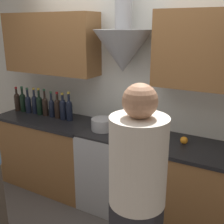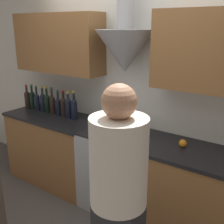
{
  "view_description": "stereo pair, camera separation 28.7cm",
  "coord_description": "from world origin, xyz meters",
  "px_view_note": "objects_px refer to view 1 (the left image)",
  "views": [
    {
      "loc": [
        1.34,
        -2.17,
        2.01
      ],
      "look_at": [
        0.0,
        0.22,
        1.16
      ],
      "focal_mm": 45.0,
      "sensor_mm": 36.0,
      "label": 1
    },
    {
      "loc": [
        1.59,
        -2.02,
        2.01
      ],
      "look_at": [
        0.0,
        0.22,
        1.16
      ],
      "focal_mm": 45.0,
      "sensor_mm": 36.0,
      "label": 2
    }
  ],
  "objects_px": {
    "stove_range": "(116,169)",
    "wine_bottle_4": "(39,104)",
    "wine_bottle_1": "(23,101)",
    "wine_bottle_3": "(35,103)",
    "wine_bottle_2": "(28,103)",
    "wine_bottle_5": "(45,105)",
    "stock_pot": "(102,124)",
    "orange_fruit": "(184,140)",
    "wine_bottle_8": "(63,108)",
    "wine_bottle_0": "(17,101)",
    "person_foreground_right": "(137,198)",
    "wine_bottle_6": "(52,107)",
    "wine_bottle_7": "(58,107)",
    "wine_bottle_9": "(69,109)",
    "mixing_bowl": "(132,130)"
  },
  "relations": [
    {
      "from": "wine_bottle_5",
      "to": "wine_bottle_6",
      "type": "bearing_deg",
      "value": 1.54
    },
    {
      "from": "wine_bottle_3",
      "to": "orange_fruit",
      "type": "relative_size",
      "value": 4.62
    },
    {
      "from": "wine_bottle_1",
      "to": "stock_pot",
      "type": "height_order",
      "value": "wine_bottle_1"
    },
    {
      "from": "stove_range",
      "to": "wine_bottle_5",
      "type": "bearing_deg",
      "value": 176.9
    },
    {
      "from": "wine_bottle_0",
      "to": "wine_bottle_3",
      "type": "xyz_separation_m",
      "value": [
        0.29,
        0.02,
        0.0
      ]
    },
    {
      "from": "stove_range",
      "to": "wine_bottle_2",
      "type": "xyz_separation_m",
      "value": [
        -1.33,
        0.04,
        0.58
      ]
    },
    {
      "from": "wine_bottle_0",
      "to": "wine_bottle_4",
      "type": "distance_m",
      "value": 0.38
    },
    {
      "from": "wine_bottle_0",
      "to": "wine_bottle_4",
      "type": "bearing_deg",
      "value": 2.45
    },
    {
      "from": "stock_pot",
      "to": "person_foreground_right",
      "type": "distance_m",
      "value": 1.33
    },
    {
      "from": "stove_range",
      "to": "person_foreground_right",
      "type": "relative_size",
      "value": 0.54
    },
    {
      "from": "wine_bottle_5",
      "to": "wine_bottle_1",
      "type": "bearing_deg",
      "value": -179.4
    },
    {
      "from": "stock_pot",
      "to": "orange_fruit",
      "type": "distance_m",
      "value": 0.89
    },
    {
      "from": "wine_bottle_1",
      "to": "wine_bottle_7",
      "type": "distance_m",
      "value": 0.58
    },
    {
      "from": "wine_bottle_1",
      "to": "wine_bottle_4",
      "type": "height_order",
      "value": "wine_bottle_4"
    },
    {
      "from": "mixing_bowl",
      "to": "person_foreground_right",
      "type": "xyz_separation_m",
      "value": [
        0.55,
        -1.09,
        -0.01
      ]
    },
    {
      "from": "wine_bottle_6",
      "to": "mixing_bowl",
      "type": "bearing_deg",
      "value": -0.37
    },
    {
      "from": "wine_bottle_8",
      "to": "stock_pot",
      "type": "bearing_deg",
      "value": -6.89
    },
    {
      "from": "wine_bottle_2",
      "to": "orange_fruit",
      "type": "distance_m",
      "value": 2.06
    },
    {
      "from": "wine_bottle_9",
      "to": "mixing_bowl",
      "type": "height_order",
      "value": "wine_bottle_9"
    },
    {
      "from": "wine_bottle_5",
      "to": "wine_bottle_4",
      "type": "bearing_deg",
      "value": -177.95
    },
    {
      "from": "wine_bottle_5",
      "to": "wine_bottle_9",
      "type": "xyz_separation_m",
      "value": [
        0.38,
        -0.0,
        0.01
      ]
    },
    {
      "from": "wine_bottle_2",
      "to": "wine_bottle_6",
      "type": "distance_m",
      "value": 0.38
    },
    {
      "from": "wine_bottle_2",
      "to": "wine_bottle_9",
      "type": "bearing_deg",
      "value": 0.98
    },
    {
      "from": "wine_bottle_0",
      "to": "wine_bottle_5",
      "type": "relative_size",
      "value": 0.94
    },
    {
      "from": "wine_bottle_2",
      "to": "wine_bottle_8",
      "type": "xyz_separation_m",
      "value": [
        0.57,
        0.01,
        0.01
      ]
    },
    {
      "from": "wine_bottle_7",
      "to": "wine_bottle_0",
      "type": "bearing_deg",
      "value": -177.77
    },
    {
      "from": "stove_range",
      "to": "wine_bottle_8",
      "type": "relative_size",
      "value": 2.75
    },
    {
      "from": "wine_bottle_0",
      "to": "wine_bottle_6",
      "type": "bearing_deg",
      "value": 2.22
    },
    {
      "from": "wine_bottle_2",
      "to": "wine_bottle_5",
      "type": "xyz_separation_m",
      "value": [
        0.28,
        0.02,
        0.01
      ]
    },
    {
      "from": "wine_bottle_3",
      "to": "person_foreground_right",
      "type": "height_order",
      "value": "person_foreground_right"
    },
    {
      "from": "wine_bottle_6",
      "to": "wine_bottle_7",
      "type": "height_order",
      "value": "wine_bottle_7"
    },
    {
      "from": "wine_bottle_1",
      "to": "wine_bottle_3",
      "type": "relative_size",
      "value": 0.99
    },
    {
      "from": "stove_range",
      "to": "wine_bottle_2",
      "type": "height_order",
      "value": "wine_bottle_2"
    },
    {
      "from": "stock_pot",
      "to": "orange_fruit",
      "type": "bearing_deg",
      "value": 3.94
    },
    {
      "from": "wine_bottle_7",
      "to": "mixing_bowl",
      "type": "distance_m",
      "value": 1.03
    },
    {
      "from": "wine_bottle_7",
      "to": "wine_bottle_8",
      "type": "relative_size",
      "value": 0.99
    },
    {
      "from": "wine_bottle_5",
      "to": "wine_bottle_2",
      "type": "bearing_deg",
      "value": -176.73
    },
    {
      "from": "stove_range",
      "to": "stock_pot",
      "type": "relative_size",
      "value": 3.73
    },
    {
      "from": "wine_bottle_1",
      "to": "stock_pot",
      "type": "relative_size",
      "value": 1.38
    },
    {
      "from": "wine_bottle_6",
      "to": "orange_fruit",
      "type": "relative_size",
      "value": 4.43
    },
    {
      "from": "stove_range",
      "to": "wine_bottle_1",
      "type": "bearing_deg",
      "value": 177.88
    },
    {
      "from": "stove_range",
      "to": "wine_bottle_4",
      "type": "height_order",
      "value": "wine_bottle_4"
    },
    {
      "from": "wine_bottle_2",
      "to": "wine_bottle_5",
      "type": "distance_m",
      "value": 0.28
    },
    {
      "from": "wine_bottle_1",
      "to": "wine_bottle_7",
      "type": "relative_size",
      "value": 1.03
    },
    {
      "from": "stock_pot",
      "to": "person_foreground_right",
      "type": "height_order",
      "value": "person_foreground_right"
    },
    {
      "from": "wine_bottle_3",
      "to": "wine_bottle_6",
      "type": "height_order",
      "value": "wine_bottle_3"
    },
    {
      "from": "stove_range",
      "to": "wine_bottle_9",
      "type": "height_order",
      "value": "wine_bottle_9"
    },
    {
      "from": "wine_bottle_5",
      "to": "person_foreground_right",
      "type": "bearing_deg",
      "value": -31.65
    },
    {
      "from": "person_foreground_right",
      "to": "wine_bottle_5",
      "type": "bearing_deg",
      "value": 148.35
    },
    {
      "from": "wine_bottle_7",
      "to": "orange_fruit",
      "type": "distance_m",
      "value": 1.59
    }
  ]
}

